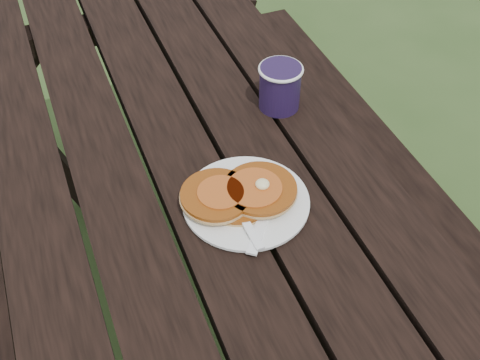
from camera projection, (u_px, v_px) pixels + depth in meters
name	position (u px, v px, depth m)	size (l,w,h in m)	color
ground	(195.00, 331.00, 1.80)	(60.00, 60.00, 0.00)	#2E441D
picnic_table	(187.00, 255.00, 1.53)	(1.36, 1.80, 0.75)	black
plate	(246.00, 202.00, 1.14)	(0.23, 0.23, 0.01)	white
pancake_stack	(240.00, 193.00, 1.13)	(0.22, 0.15, 0.04)	#8F4310
knife	(264.00, 217.00, 1.10)	(0.02, 0.18, 0.01)	white
fork	(248.00, 227.00, 1.08)	(0.03, 0.16, 0.01)	white
coffee_cup	(280.00, 85.00, 1.31)	(0.10, 0.10, 0.10)	#201336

